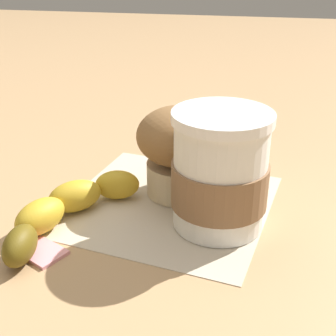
% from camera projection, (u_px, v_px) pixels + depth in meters
% --- Properties ---
extents(ground_plane, '(3.00, 3.00, 0.00)m').
position_uv_depth(ground_plane, '(168.00, 204.00, 0.52)').
color(ground_plane, tan).
extents(paper_napkin, '(0.25, 0.25, 0.00)m').
position_uv_depth(paper_napkin, '(168.00, 203.00, 0.52)').
color(paper_napkin, beige).
rests_on(paper_napkin, ground_plane).
extents(coffee_cup, '(0.10, 0.10, 0.12)m').
position_uv_depth(coffee_cup, '(220.00, 174.00, 0.46)').
color(coffee_cup, white).
rests_on(coffee_cup, paper_napkin).
extents(muffin, '(0.10, 0.10, 0.10)m').
position_uv_depth(muffin, '(179.00, 147.00, 0.52)').
color(muffin, beige).
rests_on(muffin, paper_napkin).
extents(banana, '(0.11, 0.17, 0.03)m').
position_uv_depth(banana, '(65.00, 208.00, 0.48)').
color(banana, gold).
rests_on(banana, paper_napkin).
extents(sugar_packet, '(0.06, 0.05, 0.01)m').
position_uv_depth(sugar_packet, '(39.00, 249.00, 0.44)').
color(sugar_packet, pink).
rests_on(sugar_packet, ground_plane).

